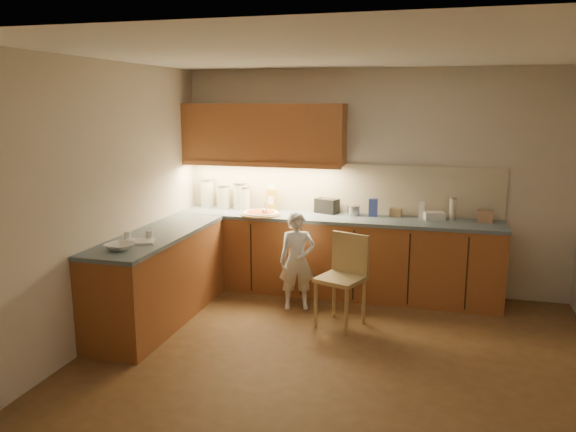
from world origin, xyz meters
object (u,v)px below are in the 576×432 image
(toaster, at_px, (327,206))
(pizza_on_board, at_px, (261,213))
(child, at_px, (297,261))
(oil_jug, at_px, (272,199))
(wooden_chair, at_px, (344,273))

(toaster, bearing_deg, pizza_on_board, -134.65)
(child, relative_size, oil_jug, 3.46)
(oil_jug, relative_size, toaster, 1.01)
(wooden_chair, distance_m, toaster, 1.24)
(wooden_chair, xyz_separation_m, toaster, (-0.40, 1.07, 0.47))
(child, bearing_deg, toaster, 60.18)
(oil_jug, bearing_deg, toaster, 0.44)
(pizza_on_board, relative_size, toaster, 1.53)
(pizza_on_board, xyz_separation_m, child, (0.55, -0.45, -0.41))
(child, xyz_separation_m, toaster, (0.16, 0.78, 0.47))
(child, height_order, wooden_chair, child)
(wooden_chair, height_order, oil_jug, oil_jug)
(wooden_chair, distance_m, oil_jug, 1.61)
(pizza_on_board, xyz_separation_m, wooden_chair, (1.12, -0.74, -0.41))
(oil_jug, height_order, toaster, oil_jug)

